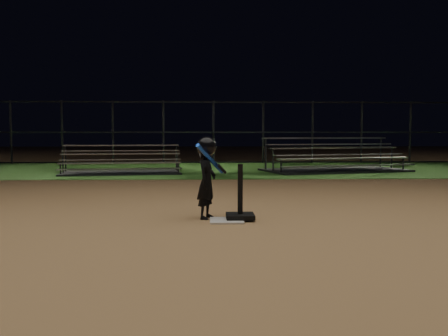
{
  "coord_description": "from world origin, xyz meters",
  "views": [
    {
      "loc": [
        -0.26,
        -6.43,
        1.17
      ],
      "look_at": [
        0.0,
        1.0,
        0.65
      ],
      "focal_mm": 38.83,
      "sensor_mm": 36.0,
      "label": 1
    }
  ],
  "objects_px": {
    "batting_tee": "(240,209)",
    "bleacher_left": "(121,168)",
    "child_batter": "(207,175)",
    "bleacher_right": "(335,164)",
    "home_plate": "(227,220)"
  },
  "relations": [
    {
      "from": "batting_tee",
      "to": "bleacher_left",
      "type": "distance_m",
      "value": 8.41
    },
    {
      "from": "child_batter",
      "to": "bleacher_right",
      "type": "height_order",
      "value": "child_batter"
    },
    {
      "from": "batting_tee",
      "to": "bleacher_left",
      "type": "relative_size",
      "value": 0.2
    },
    {
      "from": "child_batter",
      "to": "bleacher_left",
      "type": "bearing_deg",
      "value": 38.42
    },
    {
      "from": "home_plate",
      "to": "batting_tee",
      "type": "relative_size",
      "value": 0.61
    },
    {
      "from": "home_plate",
      "to": "bleacher_left",
      "type": "relative_size",
      "value": 0.12
    },
    {
      "from": "home_plate",
      "to": "bleacher_right",
      "type": "xyz_separation_m",
      "value": [
        3.77,
        8.59,
        0.21
      ]
    },
    {
      "from": "batting_tee",
      "to": "bleacher_right",
      "type": "distance_m",
      "value": 9.21
    },
    {
      "from": "bleacher_left",
      "to": "bleacher_right",
      "type": "distance_m",
      "value": 6.6
    },
    {
      "from": "child_batter",
      "to": "bleacher_right",
      "type": "xyz_separation_m",
      "value": [
        4.03,
        8.36,
        -0.38
      ]
    },
    {
      "from": "batting_tee",
      "to": "bleacher_left",
      "type": "xyz_separation_m",
      "value": [
        -2.99,
        7.86,
        0.02
      ]
    },
    {
      "from": "bleacher_left",
      "to": "home_plate",
      "type": "bearing_deg",
      "value": -78.36
    },
    {
      "from": "batting_tee",
      "to": "bleacher_right",
      "type": "xyz_separation_m",
      "value": [
        3.58,
        8.49,
        0.06
      ]
    },
    {
      "from": "home_plate",
      "to": "child_batter",
      "type": "distance_m",
      "value": 0.69
    },
    {
      "from": "bleacher_right",
      "to": "child_batter",
      "type": "bearing_deg",
      "value": -130.68
    }
  ]
}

